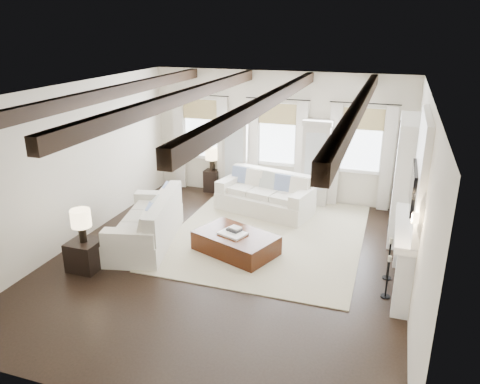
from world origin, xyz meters
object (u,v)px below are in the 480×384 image
(sofa_left, at_px, (149,225))
(ottoman, at_px, (236,243))
(side_table_front, at_px, (85,255))
(side_table_back, at_px, (213,180))
(sofa_back, at_px, (266,196))

(sofa_left, bearing_deg, ottoman, 4.86)
(sofa_left, xyz_separation_m, side_table_front, (-0.59, -1.32, -0.13))
(ottoman, relative_size, side_table_front, 2.80)
(ottoman, bearing_deg, side_table_back, 139.83)
(sofa_left, relative_size, side_table_front, 4.57)
(sofa_left, relative_size, ottoman, 1.63)
(sofa_back, xyz_separation_m, side_table_back, (-1.75, 0.95, -0.09))
(sofa_left, bearing_deg, side_table_back, 89.26)
(sofa_left, height_order, side_table_front, sofa_left)
(sofa_left, xyz_separation_m, side_table_back, (0.04, 3.38, -0.11))
(sofa_left, height_order, side_table_back, sofa_left)
(ottoman, xyz_separation_m, side_table_back, (-1.77, 3.23, 0.09))
(sofa_back, bearing_deg, side_table_front, -122.49)
(ottoman, distance_m, side_table_front, 2.83)
(sofa_left, distance_m, side_table_back, 3.38)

